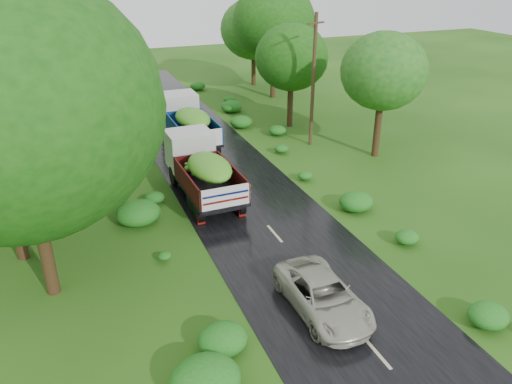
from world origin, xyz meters
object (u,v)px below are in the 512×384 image
utility_pole (313,80)px  truck_near (201,166)px  truck_far (187,120)px  car (323,295)px

utility_pole → truck_near: bearing=-173.8°
truck_far → utility_pole: (7.49, -3.18, 2.65)m
truck_near → utility_pole: utility_pole is taller
truck_near → utility_pole: size_ratio=0.82×
truck_near → utility_pole: (8.83, 4.82, 2.68)m
truck_near → truck_far: size_ratio=0.98×
truck_far → car: bearing=-90.6°
truck_far → car: (-0.06, -18.69, -1.00)m
car → utility_pole: (7.56, 15.50, 3.64)m
truck_far → utility_pole: 8.56m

